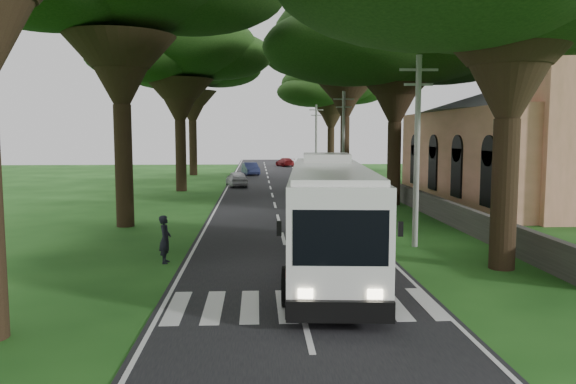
# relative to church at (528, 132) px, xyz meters

# --- Properties ---
(ground) EXTENTS (140.00, 140.00, 0.00)m
(ground) POSITION_rel_church_xyz_m (-17.86, -21.55, -4.91)
(ground) COLOR #194513
(ground) RESTS_ON ground
(road) EXTENTS (8.00, 120.00, 0.04)m
(road) POSITION_rel_church_xyz_m (-17.86, 3.45, -4.90)
(road) COLOR black
(road) RESTS_ON ground
(crosswalk) EXTENTS (8.00, 3.00, 0.01)m
(crosswalk) POSITION_rel_church_xyz_m (-17.86, -23.55, -4.91)
(crosswalk) COLOR silver
(crosswalk) RESTS_ON ground
(property_wall) EXTENTS (0.35, 50.00, 1.20)m
(property_wall) POSITION_rel_church_xyz_m (-8.86, 2.45, -4.31)
(property_wall) COLOR #383533
(property_wall) RESTS_ON ground
(church) EXTENTS (14.00, 24.00, 11.60)m
(church) POSITION_rel_church_xyz_m (0.00, 0.00, 0.00)
(church) COLOR tan
(church) RESTS_ON ground
(pole_near) EXTENTS (1.60, 0.24, 8.00)m
(pole_near) POSITION_rel_church_xyz_m (-12.36, -15.55, -0.73)
(pole_near) COLOR gray
(pole_near) RESTS_ON ground
(pole_mid) EXTENTS (1.60, 0.24, 8.00)m
(pole_mid) POSITION_rel_church_xyz_m (-12.36, 4.45, -0.73)
(pole_mid) COLOR gray
(pole_mid) RESTS_ON ground
(pole_far) EXTENTS (1.60, 0.24, 8.00)m
(pole_far) POSITION_rel_church_xyz_m (-12.36, 24.45, -0.73)
(pole_far) COLOR gray
(pole_far) RESTS_ON ground
(tree_l_midb) EXTENTS (12.89, 12.89, 14.63)m
(tree_l_midb) POSITION_rel_church_xyz_m (-25.36, 8.45, 6.80)
(tree_l_midb) COLOR black
(tree_l_midb) RESTS_ON ground
(tree_l_far) EXTENTS (13.15, 13.15, 15.54)m
(tree_l_far) POSITION_rel_church_xyz_m (-26.36, 26.45, 7.63)
(tree_l_far) COLOR black
(tree_l_far) RESTS_ON ground
(tree_r_mida) EXTENTS (16.04, 16.04, 14.66)m
(tree_r_mida) POSITION_rel_church_xyz_m (-9.86, -1.55, 6.28)
(tree_r_mida) COLOR black
(tree_r_mida) RESTS_ON ground
(tree_r_midb) EXTENTS (14.57, 14.57, 16.29)m
(tree_r_midb) POSITION_rel_church_xyz_m (-10.36, 16.45, 8.14)
(tree_r_midb) COLOR black
(tree_r_midb) RESTS_ON ground
(tree_r_far) EXTENTS (12.95, 12.95, 13.91)m
(tree_r_far) POSITION_rel_church_xyz_m (-9.36, 34.45, 6.09)
(tree_r_far) COLOR black
(tree_r_far) RESTS_ON ground
(coach_bus) EXTENTS (3.74, 12.66, 3.68)m
(coach_bus) POSITION_rel_church_xyz_m (-16.54, -19.46, -2.93)
(coach_bus) COLOR white
(coach_bus) RESTS_ON ground
(distant_car_a) EXTENTS (2.32, 4.29, 1.39)m
(distant_car_a) POSITION_rel_church_xyz_m (-20.86, 11.72, -4.19)
(distant_car_a) COLOR #ABAAAF
(distant_car_a) RESTS_ON road
(distant_car_b) EXTENTS (2.30, 4.51, 1.42)m
(distant_car_b) POSITION_rel_church_xyz_m (-19.78, 25.89, -4.17)
(distant_car_b) COLOR #22284F
(distant_car_b) RESTS_ON road
(distant_car_c) EXTENTS (2.88, 4.55, 1.23)m
(distant_car_c) POSITION_rel_church_xyz_m (-14.98, 42.40, -4.27)
(distant_car_c) COLOR maroon
(distant_car_c) RESTS_ON road
(pedestrian) EXTENTS (0.43, 0.66, 1.79)m
(pedestrian) POSITION_rel_church_xyz_m (-22.46, -18.01, -4.02)
(pedestrian) COLOR black
(pedestrian) RESTS_ON ground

